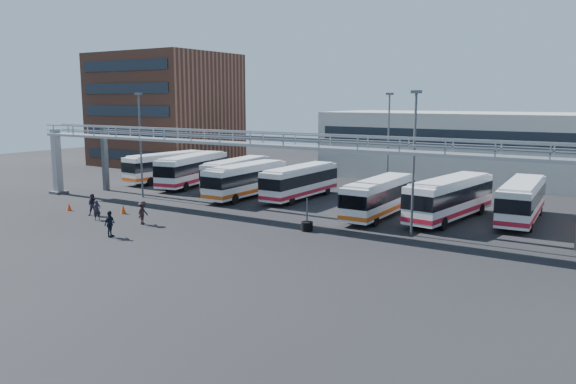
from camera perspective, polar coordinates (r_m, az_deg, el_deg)
The scene contains 22 objects.
ground at distance 40.87m, azimuth -7.18°, elevation -4.25°, with size 140.00×140.00×0.00m, color black.
gantry at distance 44.60m, azimuth -2.54°, elevation 4.14°, with size 51.40×5.15×7.10m.
apartment_building at distance 84.81m, azimuth -12.33°, elevation 8.15°, with size 18.00×15.00×16.00m, color brown.
warehouse at distance 70.14m, azimuth 21.19°, elevation 4.22°, with size 42.00×14.00×8.00m, color #9E9E99.
light_pole_left at distance 56.67m, azimuth -14.77°, elevation 5.20°, with size 0.70×0.35×10.21m.
light_pole_mid at distance 40.10m, azimuth 12.68°, elevation 3.64°, with size 0.70×0.35×10.21m.
light_pole_back at distance 56.91m, azimuth 10.16°, elevation 5.38°, with size 0.70×0.35×10.21m.
bus_0 at distance 67.31m, azimuth -12.15°, elevation 2.61°, with size 3.62×11.22×3.35m.
bus_1 at distance 63.30m, azimuth -9.64°, elevation 2.34°, with size 4.77×11.77×3.49m.
bus_2 at distance 60.68m, azimuth -5.22°, elevation 1.98°, with size 3.52×10.76×3.21m.
bus_3 at distance 55.18m, azimuth -4.27°, elevation 1.31°, with size 2.64×10.94×3.31m.
bus_4 at distance 54.29m, azimuth 1.25°, elevation 1.14°, with size 2.58×10.62×3.22m.
bus_6 at distance 46.56m, azimuth 9.27°, elevation -0.42°, with size 2.47×10.41×3.16m.
bus_7 at distance 46.54m, azimuth 16.12°, elevation -0.50°, with size 4.17×11.47×3.41m.
bus_8 at distance 47.88m, azimuth 22.66°, elevation -0.70°, with size 2.99×10.80×3.25m.
pedestrian_a at distance 47.48m, azimuth -18.83°, elevation -1.76°, with size 0.59×0.39×1.62m, color black.
pedestrian_b at distance 49.43m, azimuth -19.19°, elevation -1.23°, with size 0.89×0.69×1.83m, color #292331.
pedestrian_c at distance 44.84m, azimuth -14.54°, elevation -2.05°, with size 1.19×0.69×1.85m, color #2C1D1F.
pedestrian_d at distance 41.41m, azimuth -17.66°, elevation -3.11°, with size 1.10×0.46×1.88m, color black.
cone_left at distance 52.43m, azimuth -21.36°, elevation -1.40°, with size 0.43×0.43×0.68m, color #DF3F0C.
cone_right at distance 49.53m, azimuth -16.40°, elevation -1.68°, with size 0.49×0.49×0.78m, color #DF3F0C.
tire_stack at distance 41.41m, azimuth 1.94°, elevation -3.40°, with size 0.86×0.86×2.47m.
Camera 1 is at (25.27, -30.64, 9.64)m, focal length 35.00 mm.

